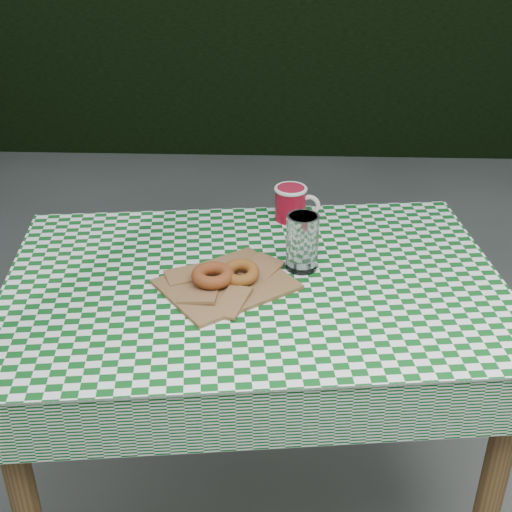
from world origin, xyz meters
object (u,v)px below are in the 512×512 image
(coffee_mug, at_px, (290,203))
(table, at_px, (254,403))
(drinking_glass, at_px, (302,242))
(paper_bag, at_px, (226,283))

(coffee_mug, bearing_deg, table, -96.10)
(drinking_glass, bearing_deg, coffee_mug, 95.65)
(table, bearing_deg, paper_bag, -161.30)
(paper_bag, bearing_deg, drinking_glass, 27.63)
(paper_bag, distance_m, coffee_mug, 0.39)
(paper_bag, relative_size, drinking_glass, 2.02)
(drinking_glass, bearing_deg, table, -151.10)
(table, distance_m, paper_bag, 0.39)
(paper_bag, distance_m, drinking_glass, 0.21)
(paper_bag, height_order, drinking_glass, drinking_glass)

